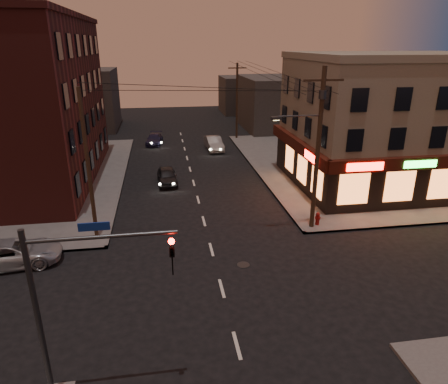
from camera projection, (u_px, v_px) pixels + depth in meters
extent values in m
plane|color=black|center=(222.00, 288.00, 19.65)|extent=(120.00, 120.00, 0.00)
cube|color=#514F4C|center=(371.00, 163.00, 39.84)|extent=(24.00, 28.00, 0.15)
cube|color=gray|center=(389.00, 123.00, 32.68)|extent=(15.00, 12.00, 10.00)
cube|color=gray|center=(399.00, 56.00, 30.84)|extent=(15.20, 12.20, 0.50)
cube|color=black|center=(428.00, 185.00, 28.33)|extent=(15.12, 0.25, 3.40)
cube|color=black|center=(300.00, 166.00, 32.74)|extent=(0.25, 12.12, 3.40)
cube|color=#3B1109|center=(435.00, 162.00, 27.42)|extent=(15.60, 0.50, 0.90)
cube|color=#3B1109|center=(297.00, 145.00, 32.07)|extent=(0.50, 12.60, 0.90)
cube|color=#FF140C|center=(365.00, 167.00, 26.40)|extent=(2.60, 0.06, 0.55)
cube|color=#26FF3F|center=(420.00, 164.00, 26.98)|extent=(2.40, 0.06, 0.50)
cube|color=#FF140C|center=(311.00, 158.00, 28.51)|extent=(0.06, 2.60, 0.55)
cube|color=orange|center=(422.00, 185.00, 28.07)|extent=(12.40, 0.08, 2.20)
cube|color=orange|center=(302.00, 169.00, 31.76)|extent=(0.08, 8.40, 2.20)
cube|color=#4E1C19|center=(12.00, 104.00, 32.75)|extent=(12.00, 20.00, 13.00)
cube|color=#3F3D3A|center=(279.00, 103.00, 55.62)|extent=(10.00, 12.00, 7.00)
cube|color=#3F3D3A|center=(83.00, 99.00, 55.17)|extent=(9.00, 10.00, 8.00)
cube|color=#3F3D3A|center=(245.00, 95.00, 68.45)|extent=(8.00, 8.00, 6.00)
cylinder|color=#382619|center=(318.00, 152.00, 24.20)|extent=(0.28, 0.28, 10.00)
cube|color=#382619|center=(324.00, 80.00, 22.73)|extent=(2.40, 0.12, 0.12)
cylinder|color=#333538|center=(323.00, 94.00, 23.01)|extent=(0.44, 0.44, 0.50)
cylinder|color=#333538|center=(300.00, 116.00, 23.24)|extent=(2.60, 0.10, 0.10)
cube|color=#333538|center=(276.00, 118.00, 23.07)|extent=(0.60, 0.25, 0.18)
cube|color=#FFD88C|center=(276.00, 120.00, 23.11)|extent=(0.35, 0.15, 0.04)
cylinder|color=#382619|center=(237.00, 101.00, 48.61)|extent=(0.26, 0.26, 9.00)
cylinder|color=#382619|center=(88.00, 166.00, 23.03)|extent=(0.24, 0.24, 9.00)
cylinder|color=#333538|center=(39.00, 323.00, 12.38)|extent=(0.18, 0.18, 6.40)
cylinder|color=#333538|center=(102.00, 237.00, 11.72)|extent=(4.40, 0.12, 0.12)
imported|color=black|center=(172.00, 247.00, 12.19)|extent=(0.16, 0.20, 1.00)
sphere|color=#FF0C05|center=(171.00, 241.00, 11.99)|extent=(0.20, 0.20, 0.20)
cube|color=navy|center=(94.00, 227.00, 11.56)|extent=(0.90, 0.05, 0.25)
imported|color=#9EA2A7|center=(12.00, 253.00, 21.50)|extent=(5.35, 3.00, 1.41)
imported|color=black|center=(167.00, 176.00, 34.04)|extent=(1.80, 4.06, 1.36)
imported|color=gray|center=(214.00, 143.00, 44.76)|extent=(1.87, 4.67, 1.51)
imported|color=#1B1A35|center=(154.00, 139.00, 47.37)|extent=(2.21, 4.38, 1.22)
cylinder|color=maroon|center=(317.00, 220.00, 26.09)|extent=(0.32, 0.32, 0.68)
sphere|color=maroon|center=(318.00, 214.00, 25.96)|extent=(0.27, 0.27, 0.27)
cylinder|color=maroon|center=(318.00, 218.00, 26.05)|extent=(0.39, 0.25, 0.14)
cylinder|color=maroon|center=(318.00, 218.00, 26.05)|extent=(0.25, 0.39, 0.14)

